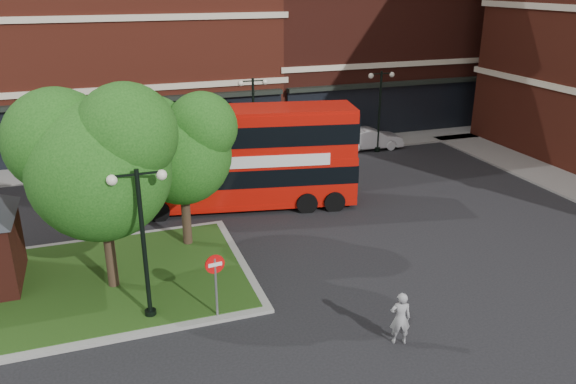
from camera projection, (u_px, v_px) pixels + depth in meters
name	position (u px, v px, depth m)	size (l,w,h in m)	color
ground	(314.00, 292.00, 19.36)	(120.00, 120.00, 0.00)	black
pavement_far	(214.00, 157.00, 33.92)	(44.00, 3.00, 0.12)	slate
terrace_far_left	(60.00, 32.00, 35.65)	(26.00, 12.00, 14.00)	maroon
terrace_far_right	(372.00, 10.00, 42.02)	(18.00, 12.00, 16.00)	#471911
traffic_island	(69.00, 287.00, 19.54)	(12.60, 7.60, 0.15)	gray
tree_island_west	(95.00, 157.00, 17.92)	(5.40, 4.71, 7.21)	#2D2116
tree_island_east	(179.00, 145.00, 21.24)	(4.46, 3.90, 6.29)	#2D2116
lamp_island	(143.00, 238.00, 16.85)	(1.72, 0.36, 5.00)	black
lamp_far_left	(254.00, 117.00, 31.79)	(1.72, 0.36, 5.00)	black
lamp_far_right	(380.00, 107.00, 34.24)	(1.72, 0.36, 5.00)	black
bus	(238.00, 151.00, 25.77)	(11.08, 4.44, 4.13)	#B80F07
woman	(400.00, 318.00, 16.37)	(0.61, 0.40, 1.68)	gray
car_silver	(171.00, 153.00, 32.45)	(1.66, 4.13, 1.41)	#B8BAC0
car_white	(370.00, 139.00, 35.55)	(1.41, 4.04, 1.33)	white
no_entry_sign	(215.00, 274.00, 17.28)	(0.62, 0.12, 2.25)	slate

